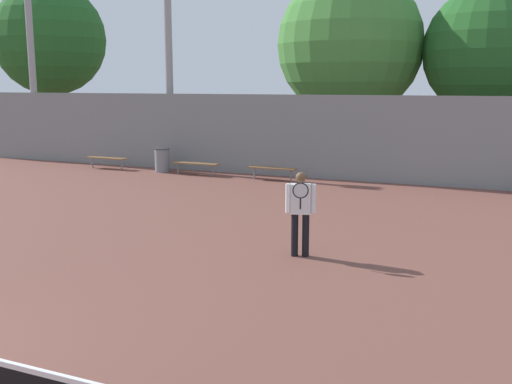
{
  "coord_description": "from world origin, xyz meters",
  "views": [
    {
      "loc": [
        6.82,
        -3.52,
        3.37
      ],
      "look_at": [
        1.49,
        8.54,
        0.99
      ],
      "focal_mm": 42.0,
      "sensor_mm": 36.0,
      "label": 1
    }
  ],
  "objects_px": {
    "tree_green_broad": "(50,40)",
    "tree_dark_dense": "(350,45)",
    "tree_green_tall": "(489,52)",
    "bench_courtside_near": "(195,164)",
    "light_pole_far_right": "(29,22)",
    "tennis_player": "(300,209)",
    "bench_courtside_far": "(272,169)",
    "bench_by_gate": "(107,159)",
    "trash_bin": "(162,160)",
    "light_pole_center_back": "(168,25)"
  },
  "relations": [
    {
      "from": "bench_courtside_near",
      "to": "light_pole_center_back",
      "type": "distance_m",
      "value": 5.98
    },
    {
      "from": "tree_green_tall",
      "to": "tree_green_broad",
      "type": "distance_m",
      "value": 21.87
    },
    {
      "from": "tree_green_broad",
      "to": "tree_dark_dense",
      "type": "relative_size",
      "value": 1.08
    },
    {
      "from": "tennis_player",
      "to": "light_pole_far_right",
      "type": "relative_size",
      "value": 0.16
    },
    {
      "from": "bench_courtside_far",
      "to": "light_pole_center_back",
      "type": "distance_m",
      "value": 7.69
    },
    {
      "from": "bench_courtside_far",
      "to": "trash_bin",
      "type": "xyz_separation_m",
      "value": [
        -4.71,
        0.2,
        0.05
      ]
    },
    {
      "from": "tree_green_broad",
      "to": "tennis_player",
      "type": "bearing_deg",
      "value": -36.98
    },
    {
      "from": "bench_by_gate",
      "to": "tree_green_broad",
      "type": "height_order",
      "value": "tree_green_broad"
    },
    {
      "from": "tennis_player",
      "to": "bench_by_gate",
      "type": "height_order",
      "value": "tennis_player"
    },
    {
      "from": "bench_by_gate",
      "to": "light_pole_far_right",
      "type": "relative_size",
      "value": 0.17
    },
    {
      "from": "tennis_player",
      "to": "tree_dark_dense",
      "type": "height_order",
      "value": "tree_dark_dense"
    },
    {
      "from": "bench_by_gate",
      "to": "tree_dark_dense",
      "type": "bearing_deg",
      "value": 32.83
    },
    {
      "from": "bench_courtside_near",
      "to": "tennis_player",
      "type": "bearing_deg",
      "value": -49.85
    },
    {
      "from": "light_pole_center_back",
      "to": "trash_bin",
      "type": "height_order",
      "value": "light_pole_center_back"
    },
    {
      "from": "light_pole_center_back",
      "to": "tree_dark_dense",
      "type": "distance_m",
      "value": 7.5
    },
    {
      "from": "trash_bin",
      "to": "light_pole_far_right",
      "type": "bearing_deg",
      "value": 172.01
    },
    {
      "from": "tree_green_tall",
      "to": "tree_dark_dense",
      "type": "relative_size",
      "value": 0.9
    },
    {
      "from": "bench_by_gate",
      "to": "trash_bin",
      "type": "relative_size",
      "value": 1.96
    },
    {
      "from": "bench_courtside_near",
      "to": "bench_by_gate",
      "type": "relative_size",
      "value": 1.03
    },
    {
      "from": "tree_green_broad",
      "to": "tree_dark_dense",
      "type": "bearing_deg",
      "value": -1.86
    },
    {
      "from": "bench_courtside_near",
      "to": "light_pole_far_right",
      "type": "height_order",
      "value": "light_pole_far_right"
    },
    {
      "from": "tennis_player",
      "to": "tree_green_broad",
      "type": "bearing_deg",
      "value": 124.2
    },
    {
      "from": "tennis_player",
      "to": "trash_bin",
      "type": "height_order",
      "value": "tennis_player"
    },
    {
      "from": "bench_by_gate",
      "to": "bench_courtside_far",
      "type": "bearing_deg",
      "value": -0.0
    },
    {
      "from": "trash_bin",
      "to": "light_pole_center_back",
      "type": "bearing_deg",
      "value": 110.01
    },
    {
      "from": "light_pole_far_right",
      "to": "tree_green_tall",
      "type": "relative_size",
      "value": 1.51
    },
    {
      "from": "bench_courtside_far",
      "to": "tennis_player",
      "type": "bearing_deg",
      "value": -64.39
    },
    {
      "from": "tree_green_tall",
      "to": "light_pole_far_right",
      "type": "bearing_deg",
      "value": -165.71
    },
    {
      "from": "light_pole_center_back",
      "to": "tree_green_broad",
      "type": "distance_m",
      "value": 10.76
    },
    {
      "from": "bench_courtside_near",
      "to": "tree_dark_dense",
      "type": "bearing_deg",
      "value": 51.37
    },
    {
      "from": "trash_bin",
      "to": "tree_dark_dense",
      "type": "distance_m",
      "value": 9.11
    },
    {
      "from": "light_pole_center_back",
      "to": "trash_bin",
      "type": "distance_m",
      "value": 5.5
    },
    {
      "from": "tennis_player",
      "to": "tree_dark_dense",
      "type": "relative_size",
      "value": 0.21
    },
    {
      "from": "tree_dark_dense",
      "to": "tree_green_tall",
      "type": "bearing_deg",
      "value": 5.58
    },
    {
      "from": "tennis_player",
      "to": "tree_green_tall",
      "type": "bearing_deg",
      "value": 61.38
    },
    {
      "from": "tree_green_tall",
      "to": "tree_dark_dense",
      "type": "xyz_separation_m",
      "value": [
        -5.41,
        -0.53,
        0.35
      ]
    },
    {
      "from": "bench_courtside_near",
      "to": "bench_courtside_far",
      "type": "height_order",
      "value": "same"
    },
    {
      "from": "bench_courtside_near",
      "to": "tree_green_broad",
      "type": "relative_size",
      "value": 0.22
    },
    {
      "from": "light_pole_center_back",
      "to": "bench_by_gate",
      "type": "bearing_deg",
      "value": -136.78
    },
    {
      "from": "tree_green_tall",
      "to": "tennis_player",
      "type": "bearing_deg",
      "value": -99.79
    },
    {
      "from": "light_pole_far_right",
      "to": "bench_courtside_near",
      "type": "bearing_deg",
      "value": -7.83
    },
    {
      "from": "tennis_player",
      "to": "tree_dark_dense",
      "type": "distance_m",
      "value": 14.87
    },
    {
      "from": "tree_dark_dense",
      "to": "light_pole_center_back",
      "type": "bearing_deg",
      "value": -150.82
    },
    {
      "from": "bench_courtside_near",
      "to": "light_pole_center_back",
      "type": "xyz_separation_m",
      "value": [
        -2.17,
        1.8,
        5.28
      ]
    },
    {
      "from": "light_pole_far_right",
      "to": "tree_green_broad",
      "type": "relative_size",
      "value": 1.26
    },
    {
      "from": "bench_courtside_far",
      "to": "light_pole_far_right",
      "type": "xyz_separation_m",
      "value": [
        -12.0,
        1.22,
        5.63
      ]
    },
    {
      "from": "tennis_player",
      "to": "tree_green_tall",
      "type": "distance_m",
      "value": 15.21
    },
    {
      "from": "bench_courtside_near",
      "to": "tree_green_tall",
      "type": "xyz_separation_m",
      "value": [
        9.75,
        5.97,
        4.19
      ]
    },
    {
      "from": "bench_by_gate",
      "to": "trash_bin",
      "type": "height_order",
      "value": "trash_bin"
    },
    {
      "from": "bench_courtside_near",
      "to": "bench_courtside_far",
      "type": "distance_m",
      "value": 3.13
    }
  ]
}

